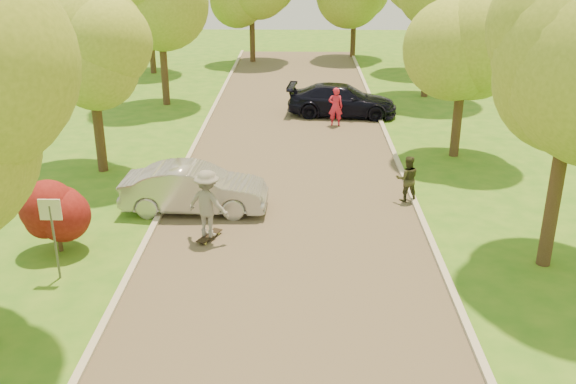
# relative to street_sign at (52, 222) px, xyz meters

# --- Properties ---
(ground) EXTENTS (100.00, 100.00, 0.00)m
(ground) POSITION_rel_street_sign_xyz_m (5.80, -4.00, -1.56)
(ground) COLOR #30701A
(ground) RESTS_ON ground
(road) EXTENTS (8.00, 60.00, 0.01)m
(road) POSITION_rel_street_sign_xyz_m (5.80, 4.00, -1.56)
(road) COLOR #4C4438
(road) RESTS_ON ground
(curb_left) EXTENTS (0.18, 60.00, 0.12)m
(curb_left) POSITION_rel_street_sign_xyz_m (1.75, 4.00, -1.50)
(curb_left) COLOR #B2AD9E
(curb_left) RESTS_ON ground
(curb_right) EXTENTS (0.18, 60.00, 0.12)m
(curb_right) POSITION_rel_street_sign_xyz_m (9.85, 4.00, -1.50)
(curb_right) COLOR #B2AD9E
(curb_right) RESTS_ON ground
(street_sign) EXTENTS (0.55, 0.06, 2.17)m
(street_sign) POSITION_rel_street_sign_xyz_m (0.00, 0.00, 0.00)
(street_sign) COLOR #59595E
(street_sign) RESTS_ON ground
(red_shrub) EXTENTS (1.70, 1.70, 1.95)m
(red_shrub) POSITION_rel_street_sign_xyz_m (-0.50, 1.50, -0.47)
(red_shrub) COLOR #382619
(red_shrub) RESTS_ON ground
(tree_l_midb) EXTENTS (4.30, 4.20, 6.62)m
(tree_l_midb) POSITION_rel_street_sign_xyz_m (-1.01, 8.00, 3.02)
(tree_l_midb) COLOR #382619
(tree_l_midb) RESTS_ON ground
(tree_r_midb) EXTENTS (4.51, 4.40, 7.01)m
(tree_r_midb) POSITION_rel_street_sign_xyz_m (12.40, 10.00, 3.32)
(tree_r_midb) COLOR #382619
(tree_r_midb) RESTS_ON ground
(silver_sedan) EXTENTS (4.57, 1.69, 1.49)m
(silver_sedan) POSITION_rel_street_sign_xyz_m (2.81, 4.36, -0.82)
(silver_sedan) COLOR #A7A7AC
(silver_sedan) RESTS_ON ground
(dark_sedan) EXTENTS (5.40, 2.65, 1.51)m
(dark_sedan) POSITION_rel_street_sign_xyz_m (8.10, 15.96, -0.81)
(dark_sedan) COLOR black
(dark_sedan) RESTS_ON ground
(longboard) EXTENTS (0.67, 1.04, 0.12)m
(longboard) POSITION_rel_street_sign_xyz_m (3.52, 2.30, -1.45)
(longboard) COLOR black
(longboard) RESTS_ON ground
(skateboarder) EXTENTS (1.46, 1.19, 1.97)m
(skateboarder) POSITION_rel_street_sign_xyz_m (3.52, 2.30, -0.45)
(skateboarder) COLOR gray
(skateboarder) RESTS_ON longboard
(person_striped) EXTENTS (0.67, 0.46, 1.77)m
(person_striped) POSITION_rel_street_sign_xyz_m (7.70, 14.19, -0.68)
(person_striped) COLOR red
(person_striped) RESTS_ON ground
(person_olive) EXTENTS (0.76, 0.60, 1.55)m
(person_olive) POSITION_rel_street_sign_xyz_m (9.60, 5.30, -0.79)
(person_olive) COLOR #353620
(person_olive) RESTS_ON ground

